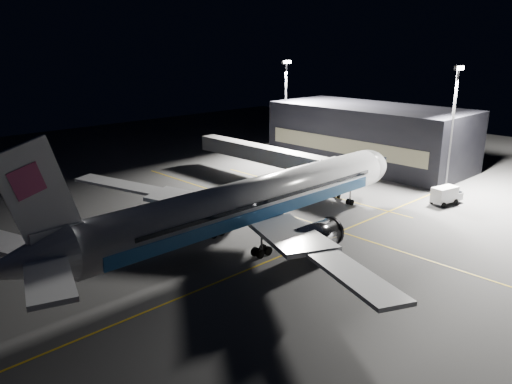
{
  "coord_description": "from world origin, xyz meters",
  "views": [
    {
      "loc": [
        -41.22,
        -43.11,
        24.17
      ],
      "look_at": [
        0.85,
        0.66,
        6.0
      ],
      "focal_mm": 35.0,
      "sensor_mm": 36.0,
      "label": 1
    }
  ],
  "objects_px": {
    "safety_cone_a": "(234,209)",
    "airliner": "(249,203)",
    "safety_cone_b": "(195,238)",
    "safety_cone_c": "(213,236)",
    "floodlight_mast_north": "(286,99)",
    "floodlight_mast_south": "(453,117)",
    "baggage_tug": "(172,198)",
    "jet_bridge": "(274,156)",
    "service_truck": "(447,195)"
  },
  "relations": [
    {
      "from": "service_truck",
      "to": "safety_cone_b",
      "type": "relative_size",
      "value": 9.31
    },
    {
      "from": "jet_bridge",
      "to": "safety_cone_a",
      "type": "xyz_separation_m",
      "value": [
        -16.44,
        -7.75,
        -4.27
      ]
    },
    {
      "from": "safety_cone_a",
      "to": "safety_cone_c",
      "type": "height_order",
      "value": "safety_cone_a"
    },
    {
      "from": "floodlight_mast_north",
      "to": "floodlight_mast_south",
      "type": "distance_m",
      "value": 38.0
    },
    {
      "from": "airliner",
      "to": "safety_cone_b",
      "type": "bearing_deg",
      "value": 134.33
    },
    {
      "from": "airliner",
      "to": "jet_bridge",
      "type": "height_order",
      "value": "airliner"
    },
    {
      "from": "airliner",
      "to": "safety_cone_a",
      "type": "distance_m",
      "value": 13.19
    },
    {
      "from": "service_truck",
      "to": "airliner",
      "type": "bearing_deg",
      "value": 174.26
    },
    {
      "from": "jet_bridge",
      "to": "floodlight_mast_south",
      "type": "distance_m",
      "value": 31.05
    },
    {
      "from": "baggage_tug",
      "to": "safety_cone_a",
      "type": "xyz_separation_m",
      "value": [
        4.45,
        -9.76,
        -0.49
      ]
    },
    {
      "from": "floodlight_mast_south",
      "to": "safety_cone_c",
      "type": "xyz_separation_m",
      "value": [
        -43.59,
        10.01,
        -12.12
      ]
    },
    {
      "from": "baggage_tug",
      "to": "safety_cone_c",
      "type": "xyz_separation_m",
      "value": [
        -4.7,
        -16.07,
        -0.55
      ]
    },
    {
      "from": "safety_cone_a",
      "to": "safety_cone_b",
      "type": "relative_size",
      "value": 1.01
    },
    {
      "from": "floodlight_mast_south",
      "to": "jet_bridge",
      "type": "bearing_deg",
      "value": 126.79
    },
    {
      "from": "safety_cone_a",
      "to": "safety_cone_c",
      "type": "bearing_deg",
      "value": -145.42
    },
    {
      "from": "floodlight_mast_north",
      "to": "safety_cone_a",
      "type": "relative_size",
      "value": 33.13
    },
    {
      "from": "floodlight_mast_south",
      "to": "baggage_tug",
      "type": "xyz_separation_m",
      "value": [
        -38.88,
        26.08,
        -11.57
      ]
    },
    {
      "from": "safety_cone_b",
      "to": "service_truck",
      "type": "bearing_deg",
      "value": -21.76
    },
    {
      "from": "jet_bridge",
      "to": "safety_cone_b",
      "type": "xyz_separation_m",
      "value": [
        -27.89,
        -13.13,
        -4.27
      ]
    },
    {
      "from": "baggage_tug",
      "to": "safety_cone_c",
      "type": "relative_size",
      "value": 5.16
    },
    {
      "from": "airliner",
      "to": "service_truck",
      "type": "relative_size",
      "value": 10.66
    },
    {
      "from": "jet_bridge",
      "to": "service_truck",
      "type": "distance_m",
      "value": 29.98
    },
    {
      "from": "airliner",
      "to": "safety_cone_c",
      "type": "distance_m",
      "value": 6.81
    },
    {
      "from": "jet_bridge",
      "to": "floodlight_mast_south",
      "type": "bearing_deg",
      "value": -53.21
    },
    {
      "from": "floodlight_mast_south",
      "to": "service_truck",
      "type": "bearing_deg",
      "value": -153.45
    },
    {
      "from": "floodlight_mast_north",
      "to": "service_truck",
      "type": "distance_m",
      "value": 44.25
    },
    {
      "from": "floodlight_mast_north",
      "to": "safety_cone_b",
      "type": "height_order",
      "value": "floodlight_mast_north"
    },
    {
      "from": "service_truck",
      "to": "baggage_tug",
      "type": "distance_m",
      "value": 43.04
    },
    {
      "from": "floodlight_mast_north",
      "to": "safety_cone_b",
      "type": "relative_size",
      "value": 33.41
    },
    {
      "from": "airliner",
      "to": "service_truck",
      "type": "bearing_deg",
      "value": -17.1
    },
    {
      "from": "floodlight_mast_south",
      "to": "safety_cone_b",
      "type": "relative_size",
      "value": 33.41
    },
    {
      "from": "baggage_tug",
      "to": "floodlight_mast_north",
      "type": "bearing_deg",
      "value": 8.66
    },
    {
      "from": "floodlight_mast_north",
      "to": "baggage_tug",
      "type": "height_order",
      "value": "floodlight_mast_north"
    },
    {
      "from": "floodlight_mast_north",
      "to": "floodlight_mast_south",
      "type": "relative_size",
      "value": 1.0
    },
    {
      "from": "safety_cone_a",
      "to": "floodlight_mast_north",
      "type": "bearing_deg",
      "value": 32.19
    },
    {
      "from": "safety_cone_a",
      "to": "airliner",
      "type": "bearing_deg",
      "value": -122.79
    },
    {
      "from": "airliner",
      "to": "service_truck",
      "type": "distance_m",
      "value": 34.59
    },
    {
      "from": "floodlight_mast_south",
      "to": "safety_cone_c",
      "type": "relative_size",
      "value": 40.56
    },
    {
      "from": "floodlight_mast_north",
      "to": "floodlight_mast_south",
      "type": "xyz_separation_m",
      "value": [
        0.0,
        -38.0,
        0.0
      ]
    },
    {
      "from": "airliner",
      "to": "floodlight_mast_south",
      "type": "distance_m",
      "value": 42.13
    },
    {
      "from": "service_truck",
      "to": "safety_cone_c",
      "type": "bearing_deg",
      "value": 169.61
    },
    {
      "from": "jet_bridge",
      "to": "service_truck",
      "type": "height_order",
      "value": "jet_bridge"
    },
    {
      "from": "airliner",
      "to": "service_truck",
      "type": "xyz_separation_m",
      "value": [
        32.87,
        -10.11,
        -3.67
      ]
    },
    {
      "from": "floodlight_mast_north",
      "to": "floodlight_mast_south",
      "type": "bearing_deg",
      "value": -90.0
    },
    {
      "from": "floodlight_mast_north",
      "to": "safety_cone_c",
      "type": "height_order",
      "value": "floodlight_mast_north"
    },
    {
      "from": "safety_cone_a",
      "to": "safety_cone_b",
      "type": "height_order",
      "value": "safety_cone_a"
    },
    {
      "from": "floodlight_mast_south",
      "to": "safety_cone_a",
      "type": "relative_size",
      "value": 33.13
    },
    {
      "from": "jet_bridge",
      "to": "baggage_tug",
      "type": "bearing_deg",
      "value": 174.49
    },
    {
      "from": "airliner",
      "to": "floodlight_mast_north",
      "type": "xyz_separation_m",
      "value": [
        41.08,
        31.99,
        7.21
      ]
    },
    {
      "from": "airliner",
      "to": "safety_cone_c",
      "type": "bearing_deg",
      "value": 122.1
    }
  ]
}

